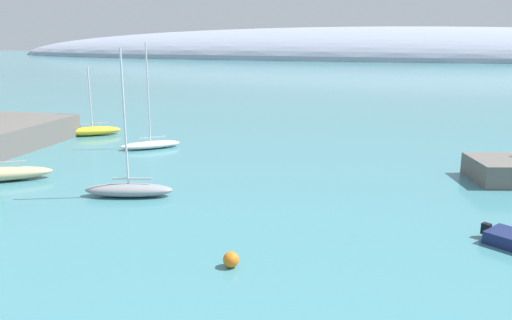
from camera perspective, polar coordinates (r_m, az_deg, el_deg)
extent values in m
ellipsoid|color=#8E99AD|center=(253.77, 14.54, 10.92)|extent=(387.03, 86.82, 28.55)
ellipsoid|color=gray|center=(36.01, -13.93, -3.24)|extent=(6.23, 2.97, 0.89)
cylinder|color=silver|center=(34.92, -14.39, 4.53)|extent=(0.14, 0.14, 8.98)
cube|color=silver|center=(35.72, -13.58, -2.03)|extent=(2.66, 0.69, 0.10)
ellipsoid|color=white|center=(50.66, -11.61, 1.67)|extent=(5.60, 4.79, 0.70)
cylinder|color=silver|center=(49.87, -11.89, 7.30)|extent=(0.14, 0.14, 9.31)
cube|color=silver|center=(50.57, -11.36, 2.47)|extent=(2.12, 1.62, 0.10)
ellipsoid|color=yellow|center=(58.90, -17.67, 3.10)|extent=(6.07, 4.69, 0.96)
cylinder|color=silver|center=(58.37, -17.94, 6.67)|extent=(0.15, 0.15, 6.45)
cube|color=silver|center=(58.76, -17.47, 3.91)|extent=(2.35, 1.49, 0.10)
cube|color=black|center=(30.67, 24.16, -6.97)|extent=(0.57, 0.55, 0.60)
sphere|color=orange|center=(24.73, -2.80, -10.97)|extent=(0.77, 0.77, 0.77)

